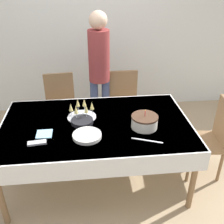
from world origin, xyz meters
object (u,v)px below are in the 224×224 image
object	(u,v)px
plate_stack_dessert	(82,121)
person_standing	(99,65)
dining_chair_right_end	(211,135)
dining_chair_far_left	(61,105)
champagne_tray	(81,110)
dining_chair_far_right	(124,102)
birthday_cake	(145,122)
plate_stack_main	(87,136)

from	to	relation	value
plate_stack_dessert	person_standing	world-z (taller)	person_standing
dining_chair_right_end	dining_chair_far_left	bearing A→B (deg)	152.11
dining_chair_far_left	champagne_tray	xyz separation A→B (m)	(0.30, -0.78, 0.33)
plate_stack_dessert	dining_chair_far_right	bearing A→B (deg)	57.38
dining_chair_right_end	birthday_cake	size ratio (longest dim) A/B	3.48
dining_chair_far_right	person_standing	xyz separation A→B (m)	(-0.34, 0.05, 0.55)
dining_chair_far_left	dining_chair_right_end	world-z (taller)	same
dining_chair_right_end	plate_stack_main	xyz separation A→B (m)	(-1.41, -0.24, 0.27)
dining_chair_far_left	person_standing	bearing A→B (deg)	4.78
champagne_tray	person_standing	distance (m)	0.89
dining_chair_far_left	person_standing	size ratio (longest dim) A/B	0.54
dining_chair_far_left	dining_chair_right_end	size ratio (longest dim) A/B	1.00
dining_chair_far_right	dining_chair_right_end	xyz separation A→B (m)	(0.87, -0.93, 0.00)
plate_stack_main	plate_stack_dessert	world-z (taller)	plate_stack_dessert
birthday_cake	dining_chair_far_right	bearing A→B (deg)	92.67
plate_stack_main	dining_chair_far_right	bearing A→B (deg)	65.47
dining_chair_far_left	plate_stack_dessert	distance (m)	1.00
birthday_cake	person_standing	world-z (taller)	person_standing
dining_chair_far_left	plate_stack_dessert	bearing A→B (deg)	-71.47
birthday_cake	champagne_tray	world-z (taller)	birthday_cake
champagne_tray	plate_stack_main	bearing A→B (deg)	-82.83
dining_chair_far_left	person_standing	distance (m)	0.78
dining_chair_right_end	plate_stack_dessert	world-z (taller)	dining_chair_right_end
birthday_cake	person_standing	bearing A→B (deg)	109.31
dining_chair_right_end	person_standing	size ratio (longest dim) A/B	0.54
dining_chair_right_end	plate_stack_dessert	bearing A→B (deg)	179.14
plate_stack_main	person_standing	distance (m)	1.27
champagne_tray	plate_stack_main	world-z (taller)	champagne_tray
birthday_cake	person_standing	xyz separation A→B (m)	(-0.39, 1.10, 0.23)
dining_chair_far_right	plate_stack_main	distance (m)	1.32
dining_chair_right_end	champagne_tray	bearing A→B (deg)	174.26
birthday_cake	champagne_tray	distance (m)	0.69
person_standing	plate_stack_dessert	bearing A→B (deg)	-104.43
dining_chair_right_end	person_standing	xyz separation A→B (m)	(-1.21, 0.98, 0.55)
champagne_tray	person_standing	size ratio (longest dim) A/B	0.18
dining_chair_far_left	birthday_cake	size ratio (longest dim) A/B	3.48
dining_chair_far_right	champagne_tray	bearing A→B (deg)	-126.73
champagne_tray	plate_stack_dessert	bearing A→B (deg)	-88.42
plate_stack_main	plate_stack_dessert	bearing A→B (deg)	99.76
plate_stack_main	person_standing	xyz separation A→B (m)	(0.20, 1.22, 0.28)
dining_chair_far_left	plate_stack_main	world-z (taller)	dining_chair_far_left
plate_stack_main	plate_stack_dessert	distance (m)	0.27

